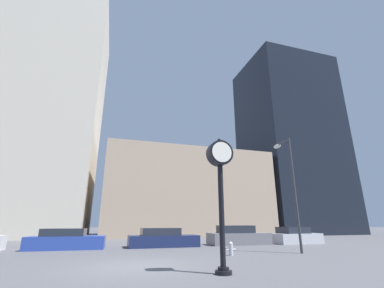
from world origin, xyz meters
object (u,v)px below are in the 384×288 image
Objects in this scene: car_blue at (66,240)px; car_grey at (238,236)px; fire_hydrant_near at (231,248)px; street_lamp_right at (289,175)px; car_silver at (295,236)px; car_navy at (163,239)px; street_clock at (220,176)px.

car_blue is 1.00× the size of car_grey.
car_blue is at bearing 145.06° from fire_hydrant_near.
car_grey is at bearing 96.18° from street_lamp_right.
car_grey is 4.97m from car_silver.
car_blue is 10.41m from fire_hydrant_near.
car_navy is at bearing 138.45° from street_lamp_right.
car_blue is at bearing -178.79° from car_grey.
street_lamp_right reaches higher than fire_hydrant_near.
car_navy is 7.25× the size of fire_hydrant_near.
car_silver is (16.93, -0.19, 0.00)m from car_blue.
car_grey reaches higher than car_silver.
street_clock is 0.96× the size of car_navy.
car_blue is at bearing 176.64° from car_silver.
fire_hydrant_near is at bearing -178.16° from street_lamp_right.
car_grey is 7.03× the size of fire_hydrant_near.
car_navy is 0.73× the size of street_lamp_right.
car_blue reaches higher than fire_hydrant_near.
car_grey is 6.95m from fire_hydrant_near.
car_silver is 8.06m from street_lamp_right.
street_lamp_right reaches higher than car_silver.
street_clock is at bearing -118.13° from car_grey.
street_clock is at bearing -118.00° from fire_hydrant_near.
street_clock is 15.09m from car_silver.
street_lamp_right reaches higher than car_grey.
street_clock is at bearing -57.21° from car_blue.
car_blue is at bearing 178.95° from car_navy.
car_navy is at bearing -177.59° from car_grey.
car_blue is 7.02× the size of fire_hydrant_near.
street_clock is at bearing -144.54° from street_lamp_right.
street_lamp_right reaches higher than car_blue.
street_clock is 10.68m from car_navy.
street_lamp_right is at bearing -130.18° from car_silver.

